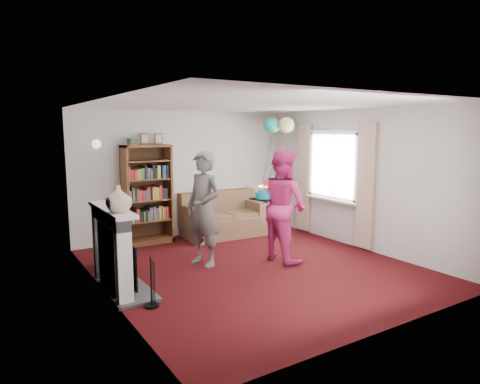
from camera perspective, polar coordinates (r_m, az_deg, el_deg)
ground at (r=6.78m, az=1.94°, el=-10.00°), size 5.00×5.00×0.00m
wall_back at (r=8.67m, az=-7.34°, el=2.44°), size 4.50×0.02×2.50m
wall_left at (r=5.57m, az=-17.65°, el=-1.19°), size 0.02×5.00×2.50m
wall_right at (r=7.98m, az=15.58°, el=1.68°), size 0.02×5.00×2.50m
ceiling at (r=6.45m, az=2.06°, el=11.64°), size 4.50×5.00×0.01m
fireplace at (r=5.95m, az=-16.19°, el=-7.82°), size 0.55×1.80×1.12m
window_bay at (r=8.36m, az=12.27°, el=1.76°), size 0.14×2.02×2.20m
wall_sconce at (r=7.92m, az=-18.61°, el=6.09°), size 0.16×0.23×0.16m
bookcase at (r=8.19m, az=-12.34°, el=-0.43°), size 0.88×0.42×2.06m
sofa at (r=8.71m, az=-2.23°, el=-3.59°), size 1.66×0.88×0.88m
wicker_basket at (r=7.01m, az=-16.83°, el=-8.41°), size 0.38×0.38×0.35m
person_striped at (r=6.73m, az=-4.89°, el=-2.24°), size 0.61×0.76×1.80m
person_magenta at (r=6.99m, az=5.67°, el=-1.79°), size 0.77×0.95×1.82m
birthday_cake at (r=6.89m, az=3.27°, el=-0.42°), size 0.35×0.35×0.22m
balloons at (r=8.82m, az=5.30°, el=8.88°), size 0.79×0.75×1.72m
mantel_vase at (r=5.45m, az=-15.85°, el=-0.86°), size 0.42×0.42×0.33m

